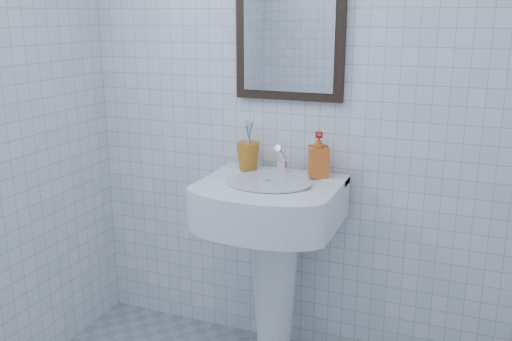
% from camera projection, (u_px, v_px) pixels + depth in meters
% --- Properties ---
extents(wall_back, '(2.20, 0.02, 2.50)m').
position_uv_depth(wall_back, '(306.00, 98.00, 2.58)').
color(wall_back, white).
rests_on(wall_back, ground).
extents(washbasin, '(0.60, 0.44, 0.92)m').
position_uv_depth(washbasin, '(273.00, 242.00, 2.58)').
color(washbasin, white).
rests_on(washbasin, ground).
extents(faucet, '(0.06, 0.12, 0.14)m').
position_uv_depth(faucet, '(282.00, 161.00, 2.58)').
color(faucet, white).
rests_on(faucet, washbasin).
extents(toothbrush_cup, '(0.13, 0.13, 0.13)m').
position_uv_depth(toothbrush_cup, '(248.00, 156.00, 2.64)').
color(toothbrush_cup, '#BA6E1B').
rests_on(toothbrush_cup, washbasin).
extents(soap_dispenser, '(0.12, 0.12, 0.20)m').
position_uv_depth(soap_dispenser, '(318.00, 154.00, 2.52)').
color(soap_dispenser, '#C74613').
rests_on(soap_dispenser, washbasin).
extents(wall_mirror, '(0.50, 0.04, 0.62)m').
position_uv_depth(wall_mirror, '(290.00, 30.00, 2.51)').
color(wall_mirror, black).
rests_on(wall_mirror, wall_back).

